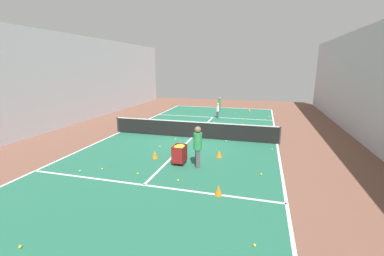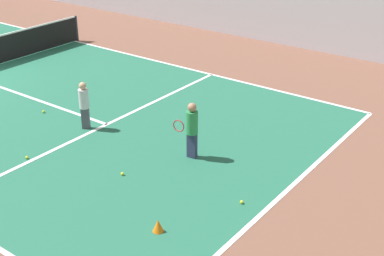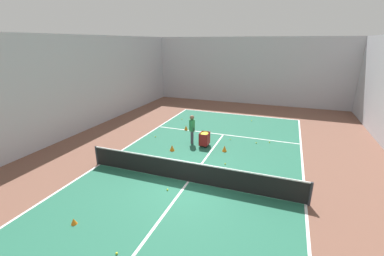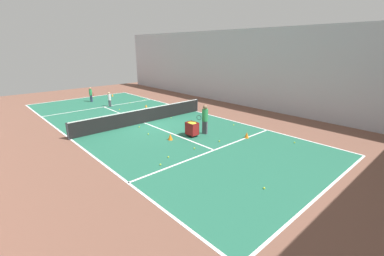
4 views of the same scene
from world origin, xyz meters
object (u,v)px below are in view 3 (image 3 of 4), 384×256
(coach_at_net, at_px, (192,127))
(ball_cart, at_px, (205,137))
(tennis_net, at_px, (188,172))
(training_cone_1, at_px, (225,148))

(coach_at_net, xyz_separation_m, ball_cart, (0.82, -0.18, -0.40))
(tennis_net, bearing_deg, training_cone_1, 79.31)
(tennis_net, xyz_separation_m, coach_at_net, (-1.39, 4.19, 0.48))
(ball_cart, bearing_deg, training_cone_1, -15.30)
(tennis_net, relative_size, coach_at_net, 5.63)
(coach_at_net, relative_size, training_cone_1, 5.00)
(coach_at_net, bearing_deg, training_cone_1, 52.66)
(coach_at_net, bearing_deg, tennis_net, -4.94)
(coach_at_net, relative_size, ball_cart, 2.07)
(ball_cart, xyz_separation_m, training_cone_1, (1.26, -0.34, -0.40))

